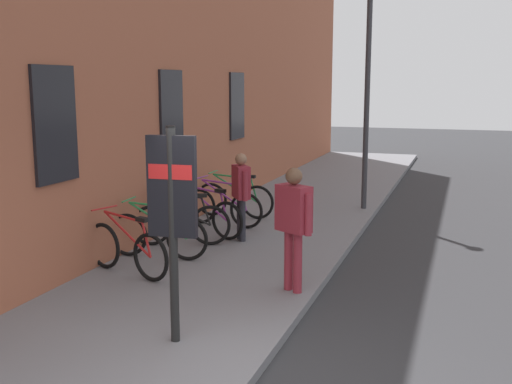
% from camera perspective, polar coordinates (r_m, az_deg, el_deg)
% --- Properties ---
extents(ground, '(60.00, 60.00, 0.00)m').
position_cam_1_polar(ground, '(11.48, 14.12, -5.15)').
color(ground, '#2D2D30').
extents(sidewalk_pavement, '(24.00, 3.50, 0.12)m').
position_cam_1_polar(sidewalk_pavement, '(13.86, 3.49, -1.98)').
color(sidewalk_pavement, slate).
rests_on(sidewalk_pavement, ground).
extents(bicycle_mid_rack, '(0.69, 1.70, 0.97)m').
position_cam_1_polar(bicycle_mid_rack, '(9.40, -11.90, -5.25)').
color(bicycle_mid_rack, black).
rests_on(bicycle_mid_rack, sidewalk_pavement).
extents(bicycle_by_door, '(0.48, 1.77, 0.97)m').
position_cam_1_polar(bicycle_by_door, '(10.17, -9.15, -3.97)').
color(bicycle_by_door, black).
rests_on(bicycle_by_door, sidewalk_pavement).
extents(bicycle_under_window, '(0.72, 1.69, 0.97)m').
position_cam_1_polar(bicycle_under_window, '(10.91, -6.97, -2.95)').
color(bicycle_under_window, black).
rests_on(bicycle_under_window, sidewalk_pavement).
extents(bicycle_end_of_row, '(0.65, 1.71, 0.97)m').
position_cam_1_polar(bicycle_end_of_row, '(11.54, -4.71, -2.19)').
color(bicycle_end_of_row, black).
rests_on(bicycle_end_of_row, sidewalk_pavement).
extents(bicycle_beside_lamp, '(0.48, 1.77, 0.97)m').
position_cam_1_polar(bicycle_beside_lamp, '(12.31, -3.07, -1.39)').
color(bicycle_beside_lamp, black).
rests_on(bicycle_beside_lamp, sidewalk_pavement).
extents(bicycle_leaning_wall, '(0.48, 1.77, 0.97)m').
position_cam_1_polar(bicycle_leaning_wall, '(13.08, -2.01, -0.69)').
color(bicycle_leaning_wall, black).
rests_on(bicycle_leaning_wall, sidewalk_pavement).
extents(transit_info_sign, '(0.12, 0.55, 2.40)m').
position_cam_1_polar(transit_info_sign, '(6.65, -7.79, -0.79)').
color(transit_info_sign, black).
rests_on(transit_info_sign, sidewalk_pavement).
extents(pedestrian_near_bus, '(0.46, 0.58, 1.72)m').
position_cam_1_polar(pedestrian_near_bus, '(8.35, 3.50, -2.30)').
color(pedestrian_near_bus, maroon).
rests_on(pedestrian_near_bus, sidewalk_pavement).
extents(pedestrian_by_facade, '(0.51, 0.46, 1.60)m').
position_cam_1_polar(pedestrian_by_facade, '(11.08, -1.40, 0.41)').
color(pedestrian_by_facade, '#26262D').
rests_on(pedestrian_by_facade, sidewalk_pavement).
extents(street_lamp, '(0.28, 0.28, 4.87)m').
position_cam_1_polar(street_lamp, '(14.01, 10.32, 10.24)').
color(street_lamp, '#333338').
rests_on(street_lamp, sidewalk_pavement).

